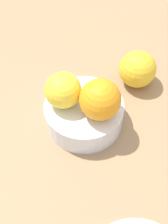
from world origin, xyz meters
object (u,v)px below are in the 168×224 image
fruit_bowl (84,114)px  orange_loose_0 (138,69)px  orange_in_bowl_1 (63,90)px  orange_in_bowl_0 (100,99)px

fruit_bowl → orange_loose_0: 14.26cm
orange_in_bowl_1 → fruit_bowl: bearing=142.0°
orange_in_bowl_0 → orange_loose_0: 14.34cm
fruit_bowl → orange_loose_0: bearing=-162.4°
orange_in_bowl_0 → orange_in_bowl_1: (4.49, -4.67, -0.34)cm
orange_in_bowl_0 → orange_in_bowl_1: size_ratio=1.11×
orange_in_bowl_1 → orange_in_bowl_0: bearing=133.9°
orange_in_bowl_0 → orange_loose_0: size_ratio=0.96×
fruit_bowl → orange_in_bowl_1: size_ratio=2.24×
orange_in_bowl_0 → orange_in_bowl_1: orange_in_bowl_0 is taller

